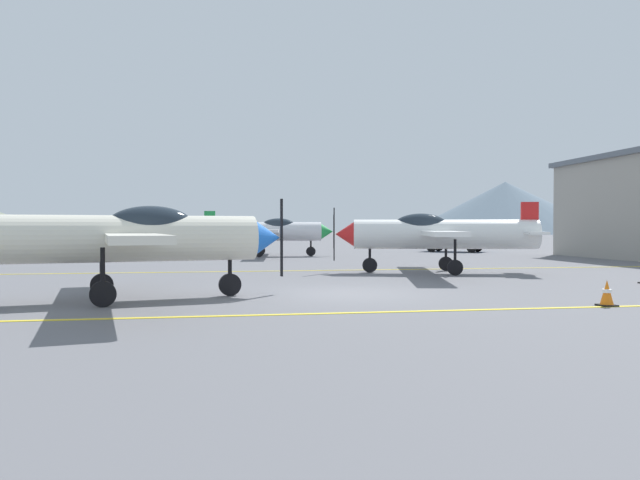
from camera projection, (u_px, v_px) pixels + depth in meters
ground_plane at (345, 294)px, 15.74m from camera, size 400.00×400.00×0.00m
apron_line_near at (379, 312)px, 12.28m from camera, size 80.00×0.16×0.01m
apron_line_far at (303, 271)px, 23.91m from camera, size 80.00×0.16×0.01m
airplane_near at (124, 237)px, 14.29m from camera, size 7.95×9.07×2.72m
airplane_mid at (437, 233)px, 22.78m from camera, size 7.95×9.05×2.72m
airplane_far at (268, 231)px, 35.70m from camera, size 7.92×9.10×2.72m
car_sedan at (455, 240)px, 42.01m from camera, size 4.51×4.03×1.62m
traffic_cone_front at (607, 293)px, 13.24m from camera, size 0.36×0.36×0.59m
hill_centerleft at (505, 208)px, 156.14m from camera, size 53.05×53.05×13.60m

